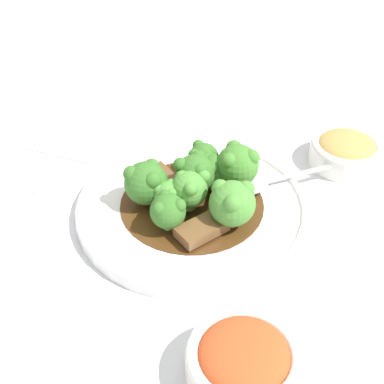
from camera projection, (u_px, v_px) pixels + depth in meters
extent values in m
plane|color=silver|center=(192.00, 212.00, 0.69)|extent=(4.00, 4.00, 0.00)
cylinder|color=white|center=(192.00, 208.00, 0.69)|extent=(0.30, 0.30, 0.01)
torus|color=white|center=(192.00, 204.00, 0.68)|extent=(0.30, 0.30, 0.01)
cylinder|color=#4C2D14|center=(192.00, 204.00, 0.68)|extent=(0.18, 0.18, 0.00)
cube|color=brown|center=(202.00, 229.00, 0.63)|extent=(0.06, 0.07, 0.01)
cube|color=brown|center=(166.00, 180.00, 0.71)|extent=(0.07, 0.07, 0.01)
cube|color=brown|center=(225.00, 201.00, 0.68)|extent=(0.04, 0.07, 0.01)
cylinder|color=#8EB756|center=(168.00, 224.00, 0.64)|extent=(0.01, 0.01, 0.01)
sphere|color=#387028|center=(168.00, 211.00, 0.63)|extent=(0.04, 0.04, 0.04)
sphere|color=#387028|center=(179.00, 205.00, 0.62)|extent=(0.02, 0.02, 0.02)
sphere|color=#387028|center=(165.00, 196.00, 0.63)|extent=(0.02, 0.02, 0.02)
sphere|color=#387028|center=(159.00, 209.00, 0.61)|extent=(0.02, 0.02, 0.02)
cylinder|color=#7FA84C|center=(213.00, 183.00, 0.70)|extent=(0.01, 0.01, 0.01)
sphere|color=#387028|center=(213.00, 170.00, 0.69)|extent=(0.04, 0.04, 0.04)
sphere|color=#387028|center=(222.00, 161.00, 0.68)|extent=(0.01, 0.01, 0.01)
sphere|color=#387028|center=(206.00, 160.00, 0.69)|extent=(0.01, 0.01, 0.01)
sphere|color=#387028|center=(213.00, 169.00, 0.67)|extent=(0.01, 0.01, 0.01)
cylinder|color=#7FA84C|center=(168.00, 207.00, 0.66)|extent=(0.01, 0.01, 0.01)
sphere|color=#4C8E38|center=(167.00, 195.00, 0.65)|extent=(0.03, 0.03, 0.03)
sphere|color=#4C8E38|center=(171.00, 184.00, 0.65)|extent=(0.01, 0.01, 0.01)
sphere|color=#4C8E38|center=(158.00, 189.00, 0.64)|extent=(0.01, 0.01, 0.01)
sphere|color=#4C8E38|center=(172.00, 193.00, 0.64)|extent=(0.01, 0.01, 0.01)
cylinder|color=#8EB756|center=(236.00, 183.00, 0.70)|extent=(0.02, 0.02, 0.02)
sphere|color=#427F2D|center=(237.00, 165.00, 0.68)|extent=(0.05, 0.05, 0.05)
sphere|color=#427F2D|center=(234.00, 148.00, 0.68)|extent=(0.02, 0.02, 0.02)
sphere|color=#427F2D|center=(229.00, 161.00, 0.66)|extent=(0.02, 0.02, 0.02)
sphere|color=#427F2D|center=(251.00, 158.00, 0.67)|extent=(0.02, 0.02, 0.02)
cylinder|color=#8EB756|center=(192.00, 204.00, 0.67)|extent=(0.02, 0.02, 0.01)
sphere|color=#4C8E38|center=(192.00, 190.00, 0.65)|extent=(0.05, 0.05, 0.05)
sphere|color=#4C8E38|center=(182.00, 177.00, 0.65)|extent=(0.02, 0.02, 0.02)
sphere|color=#4C8E38|center=(191.00, 189.00, 0.63)|extent=(0.02, 0.02, 0.02)
sphere|color=#4C8E38|center=(202.00, 179.00, 0.65)|extent=(0.02, 0.02, 0.02)
cylinder|color=#7FA84C|center=(147.00, 198.00, 0.68)|extent=(0.02, 0.02, 0.01)
sphere|color=#387028|center=(146.00, 183.00, 0.66)|extent=(0.06, 0.06, 0.06)
sphere|color=#387028|center=(132.00, 174.00, 0.65)|extent=(0.02, 0.02, 0.02)
sphere|color=#387028|center=(153.00, 180.00, 0.64)|extent=(0.02, 0.02, 0.02)
sphere|color=#387028|center=(152.00, 166.00, 0.67)|extent=(0.02, 0.02, 0.02)
cylinder|color=#8EB756|center=(201.00, 171.00, 0.72)|extent=(0.01, 0.01, 0.01)
sphere|color=#387028|center=(201.00, 158.00, 0.71)|extent=(0.04, 0.04, 0.04)
sphere|color=#387028|center=(194.00, 155.00, 0.69)|extent=(0.02, 0.02, 0.02)
sphere|color=#387028|center=(210.00, 152.00, 0.70)|extent=(0.02, 0.02, 0.02)
sphere|color=#387028|center=(198.00, 145.00, 0.71)|extent=(0.02, 0.02, 0.02)
cylinder|color=#8EB756|center=(231.00, 219.00, 0.65)|extent=(0.02, 0.02, 0.01)
sphere|color=#4C8E38|center=(232.00, 203.00, 0.63)|extent=(0.06, 0.06, 0.06)
sphere|color=#4C8E38|center=(232.00, 203.00, 0.61)|extent=(0.02, 0.02, 0.02)
sphere|color=#4C8E38|center=(246.00, 189.00, 0.63)|extent=(0.02, 0.02, 0.02)
sphere|color=#4C8E38|center=(220.00, 188.00, 0.63)|extent=(0.02, 0.02, 0.02)
cylinder|color=#8EB756|center=(193.00, 189.00, 0.69)|extent=(0.02, 0.02, 0.01)
sphere|color=#387028|center=(193.00, 173.00, 0.67)|extent=(0.05, 0.05, 0.05)
sphere|color=#387028|center=(200.00, 170.00, 0.65)|extent=(0.02, 0.02, 0.02)
sphere|color=#387028|center=(198.00, 158.00, 0.68)|extent=(0.02, 0.02, 0.02)
sphere|color=#387028|center=(181.00, 165.00, 0.66)|extent=(0.02, 0.02, 0.02)
ellipsoid|color=#B7B7BC|center=(245.00, 184.00, 0.70)|extent=(0.08, 0.07, 0.01)
cylinder|color=#B7B7BC|center=(324.00, 168.00, 0.73)|extent=(0.14, 0.11, 0.01)
cylinder|color=white|center=(242.00, 376.00, 0.51)|extent=(0.06, 0.06, 0.01)
cylinder|color=white|center=(243.00, 367.00, 0.50)|extent=(0.11, 0.11, 0.04)
torus|color=white|center=(244.00, 356.00, 0.48)|extent=(0.11, 0.11, 0.01)
ellipsoid|color=#D14C23|center=(244.00, 354.00, 0.48)|extent=(0.08, 0.08, 0.03)
cylinder|color=white|center=(343.00, 161.00, 0.78)|extent=(0.06, 0.06, 0.01)
cylinder|color=white|center=(345.00, 154.00, 0.77)|extent=(0.10, 0.10, 0.03)
torus|color=white|center=(347.00, 146.00, 0.76)|extent=(0.10, 0.10, 0.01)
ellipsoid|color=tan|center=(347.00, 144.00, 0.76)|extent=(0.08, 0.08, 0.02)
cylinder|color=white|center=(13.00, 206.00, 0.70)|extent=(0.07, 0.07, 0.01)
torus|color=white|center=(13.00, 203.00, 0.69)|extent=(0.07, 0.07, 0.01)
cube|color=silver|center=(71.00, 142.00, 0.82)|extent=(0.13, 0.09, 0.01)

